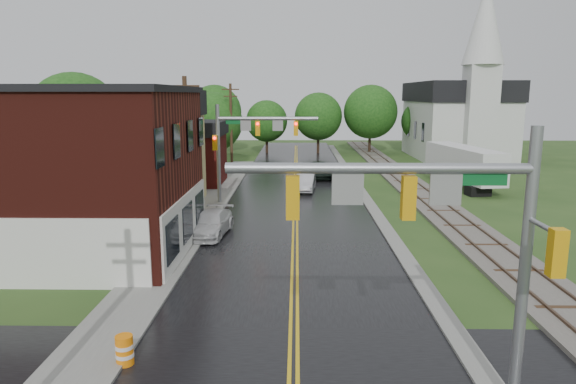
{
  "coord_description": "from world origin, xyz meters",
  "views": [
    {
      "loc": [
        0.07,
        -9.92,
        7.91
      ],
      "look_at": [
        -0.32,
        13.15,
        3.5
      ],
      "focal_mm": 32.0,
      "sensor_mm": 36.0,
      "label": 1
    }
  ],
  "objects_px": {
    "tree_left_b": "(77,122)",
    "tree_left_e": "(214,123)",
    "brick_building": "(43,171)",
    "suv_dark": "(319,170)",
    "tree_left_c": "(154,130)",
    "pickup_white": "(211,224)",
    "church": "(460,111)",
    "traffic_signal_far": "(247,136)",
    "sedan_silver": "(305,183)",
    "construction_barrel": "(125,350)",
    "utility_pole_b": "(187,146)",
    "utility_pole_c": "(231,125)",
    "traffic_signal_near": "(439,220)",
    "semi_trailer": "(463,163)"
  },
  "relations": [
    {
      "from": "tree_left_c",
      "to": "suv_dark",
      "type": "height_order",
      "value": "tree_left_c"
    },
    {
      "from": "traffic_signal_near",
      "to": "sedan_silver",
      "type": "height_order",
      "value": "traffic_signal_near"
    },
    {
      "from": "traffic_signal_far",
      "to": "tree_left_c",
      "type": "height_order",
      "value": "tree_left_c"
    },
    {
      "from": "traffic_signal_near",
      "to": "tree_left_b",
      "type": "distance_m",
      "value": 36.73
    },
    {
      "from": "tree_left_c",
      "to": "pickup_white",
      "type": "distance_m",
      "value": 23.78
    },
    {
      "from": "tree_left_b",
      "to": "church",
      "type": "bearing_deg",
      "value": 29.99
    },
    {
      "from": "tree_left_e",
      "to": "sedan_silver",
      "type": "bearing_deg",
      "value": -55.49
    },
    {
      "from": "tree_left_e",
      "to": "suv_dark",
      "type": "height_order",
      "value": "tree_left_e"
    },
    {
      "from": "brick_building",
      "to": "sedan_silver",
      "type": "xyz_separation_m",
      "value": [
        13.28,
        16.87,
        -3.46
      ]
    },
    {
      "from": "tree_left_b",
      "to": "suv_dark",
      "type": "bearing_deg",
      "value": 18.58
    },
    {
      "from": "utility_pole_b",
      "to": "construction_barrel",
      "type": "bearing_deg",
      "value": -84.29
    },
    {
      "from": "church",
      "to": "traffic_signal_near",
      "type": "bearing_deg",
      "value": -107.72
    },
    {
      "from": "pickup_white",
      "to": "tree_left_c",
      "type": "bearing_deg",
      "value": 118.94
    },
    {
      "from": "pickup_white",
      "to": "semi_trailer",
      "type": "height_order",
      "value": "semi_trailer"
    },
    {
      "from": "church",
      "to": "sedan_silver",
      "type": "relative_size",
      "value": 4.74
    },
    {
      "from": "tree_left_c",
      "to": "suv_dark",
      "type": "bearing_deg",
      "value": -4.47
    },
    {
      "from": "tree_left_e",
      "to": "tree_left_b",
      "type": "bearing_deg",
      "value": -122.74
    },
    {
      "from": "tree_left_b",
      "to": "construction_barrel",
      "type": "distance_m",
      "value": 31.16
    },
    {
      "from": "church",
      "to": "traffic_signal_far",
      "type": "height_order",
      "value": "church"
    },
    {
      "from": "church",
      "to": "tree_left_c",
      "type": "bearing_deg",
      "value": -157.76
    },
    {
      "from": "traffic_signal_near",
      "to": "utility_pole_c",
      "type": "distance_m",
      "value": 43.24
    },
    {
      "from": "suv_dark",
      "to": "sedan_silver",
      "type": "relative_size",
      "value": 1.28
    },
    {
      "from": "traffic_signal_far",
      "to": "pickup_white",
      "type": "height_order",
      "value": "traffic_signal_far"
    },
    {
      "from": "brick_building",
      "to": "semi_trailer",
      "type": "distance_m",
      "value": 33.09
    },
    {
      "from": "tree_left_c",
      "to": "construction_barrel",
      "type": "relative_size",
      "value": 8.31
    },
    {
      "from": "tree_left_c",
      "to": "suv_dark",
      "type": "relative_size",
      "value": 1.42
    },
    {
      "from": "utility_pole_c",
      "to": "sedan_silver",
      "type": "distance_m",
      "value": 14.87
    },
    {
      "from": "tree_left_e",
      "to": "utility_pole_b",
      "type": "bearing_deg",
      "value": -85.1
    },
    {
      "from": "tree_left_e",
      "to": "brick_building",
      "type": "bearing_deg",
      "value": -96.71
    },
    {
      "from": "brick_building",
      "to": "utility_pole_b",
      "type": "distance_m",
      "value": 9.03
    },
    {
      "from": "traffic_signal_near",
      "to": "semi_trailer",
      "type": "bearing_deg",
      "value": 71.13
    },
    {
      "from": "traffic_signal_near",
      "to": "utility_pole_b",
      "type": "xyz_separation_m",
      "value": [
        -10.27,
        20.0,
        -0.25
      ]
    },
    {
      "from": "tree_left_c",
      "to": "suv_dark",
      "type": "xyz_separation_m",
      "value": [
        16.07,
        -1.25,
        -3.76
      ]
    },
    {
      "from": "utility_pole_c",
      "to": "tree_left_b",
      "type": "bearing_deg",
      "value": -132.39
    },
    {
      "from": "utility_pole_c",
      "to": "construction_barrel",
      "type": "relative_size",
      "value": 9.78
    },
    {
      "from": "tree_left_b",
      "to": "tree_left_e",
      "type": "height_order",
      "value": "tree_left_b"
    },
    {
      "from": "utility_pole_b",
      "to": "utility_pole_c",
      "type": "relative_size",
      "value": 1.0
    },
    {
      "from": "semi_trailer",
      "to": "sedan_silver",
      "type": "bearing_deg",
      "value": -170.65
    },
    {
      "from": "pickup_white",
      "to": "semi_trailer",
      "type": "bearing_deg",
      "value": 45.78
    },
    {
      "from": "traffic_signal_near",
      "to": "traffic_signal_far",
      "type": "height_order",
      "value": "same"
    },
    {
      "from": "tree_left_b",
      "to": "suv_dark",
      "type": "distance_m",
      "value": 21.74
    },
    {
      "from": "tree_left_b",
      "to": "tree_left_e",
      "type": "bearing_deg",
      "value": 57.26
    },
    {
      "from": "traffic_signal_near",
      "to": "construction_barrel",
      "type": "height_order",
      "value": "traffic_signal_near"
    },
    {
      "from": "utility_pole_c",
      "to": "pickup_white",
      "type": "distance_m",
      "value": 26.15
    },
    {
      "from": "utility_pole_b",
      "to": "tree_left_e",
      "type": "xyz_separation_m",
      "value": [
        -2.05,
        23.9,
        0.09
      ]
    },
    {
      "from": "traffic_signal_near",
      "to": "tree_left_c",
      "type": "xyz_separation_m",
      "value": [
        -17.32,
        37.9,
        -0.46
      ]
    },
    {
      "from": "brick_building",
      "to": "suv_dark",
      "type": "bearing_deg",
      "value": 58.13
    },
    {
      "from": "tree_left_b",
      "to": "sedan_silver",
      "type": "bearing_deg",
      "value": -0.1
    },
    {
      "from": "tree_left_b",
      "to": "tree_left_c",
      "type": "height_order",
      "value": "tree_left_b"
    },
    {
      "from": "pickup_white",
      "to": "tree_left_e",
      "type": "bearing_deg",
      "value": 104.59
    }
  ]
}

